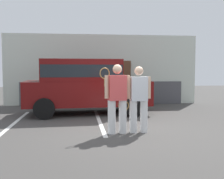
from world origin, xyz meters
name	(u,v)px	position (x,y,z in m)	size (l,w,h in m)	color
ground_plane	(121,131)	(0.00, 0.00, 0.00)	(40.00, 40.00, 0.00)	#423F3D
parking_stripe_0	(15,123)	(-3.15, 1.50, 0.00)	(0.12, 4.40, 0.01)	silver
parking_stripe_1	(99,121)	(-0.48, 1.50, 0.00)	(0.12, 4.40, 0.01)	silver
house_frontage	(103,72)	(0.01, 5.88, 1.57)	(9.25, 0.40, 3.35)	silver
parked_suv	(85,84)	(-0.91, 3.07, 1.15)	(4.69, 2.34, 2.05)	#590C0C
tennis_player_man	(117,98)	(-0.14, -0.26, 0.94)	(0.80, 0.33, 1.81)	white
tennis_player_woman	(138,99)	(0.44, -0.22, 0.91)	(0.91, 0.28, 1.76)	white
potted_plant_by_porch	(145,95)	(1.90, 5.09, 0.48)	(0.66, 0.66, 0.87)	#9E5638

